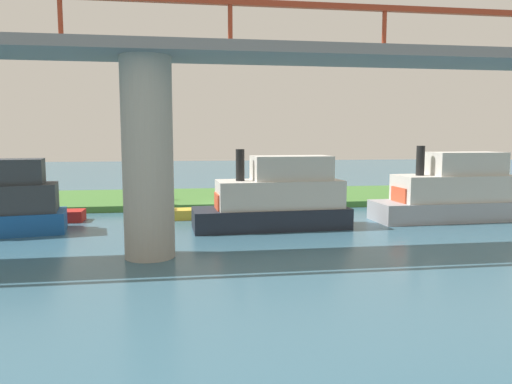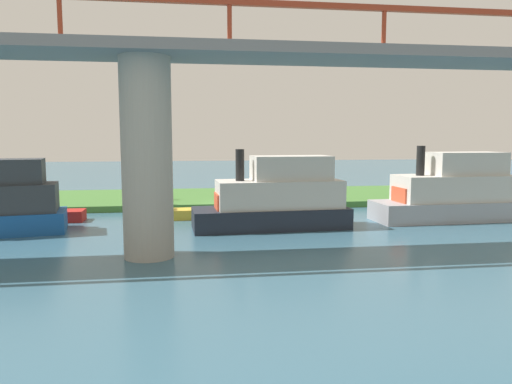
% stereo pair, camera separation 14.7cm
% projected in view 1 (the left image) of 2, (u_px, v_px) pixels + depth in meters
% --- Properties ---
extents(ground_plane, '(160.00, 160.00, 0.00)m').
position_uv_depth(ground_plane, '(229.00, 210.00, 37.87)').
color(ground_plane, '#386075').
extents(grassy_bank, '(80.00, 12.00, 0.50)m').
position_uv_depth(grassy_bank, '(224.00, 198.00, 43.74)').
color(grassy_bank, '#427533').
rests_on(grassy_bank, ground).
extents(bridge_pylon, '(2.39, 2.39, 9.48)m').
position_uv_depth(bridge_pylon, '(148.00, 159.00, 22.57)').
color(bridge_pylon, '#9E998E').
rests_on(bridge_pylon, ground).
extents(bridge_span, '(58.14, 4.30, 3.25)m').
position_uv_depth(bridge_span, '(145.00, 45.00, 21.99)').
color(bridge_span, slate).
rests_on(bridge_span, bridge_pylon).
extents(person_on_bank, '(0.44, 0.44, 1.39)m').
position_uv_depth(person_on_bank, '(166.00, 192.00, 40.18)').
color(person_on_bank, '#2D334C').
rests_on(person_on_bank, grassy_bank).
extents(mooring_post, '(0.20, 0.20, 1.02)m').
position_uv_depth(mooring_post, '(166.00, 198.00, 37.49)').
color(mooring_post, brown).
rests_on(mooring_post, grassy_bank).
extents(pontoon_yellow, '(10.26, 3.78, 5.18)m').
position_uv_depth(pontoon_yellow, '(451.00, 193.00, 33.28)').
color(pontoon_yellow, '#99999E').
rests_on(pontoon_yellow, ground).
extents(motorboat_red, '(4.91, 1.81, 1.63)m').
position_uv_depth(motorboat_red, '(44.00, 214.00, 32.58)').
color(motorboat_red, red).
rests_on(motorboat_red, ground).
extents(houseboat_blue, '(9.98, 3.75, 5.02)m').
position_uv_depth(houseboat_blue, '(276.00, 199.00, 30.30)').
color(houseboat_blue, '#1E232D').
rests_on(houseboat_blue, ground).
extents(motorboat_white, '(4.51, 1.69, 1.49)m').
position_uv_depth(motorboat_white, '(163.00, 212.00, 33.56)').
color(motorboat_white, gold).
rests_on(motorboat_white, ground).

